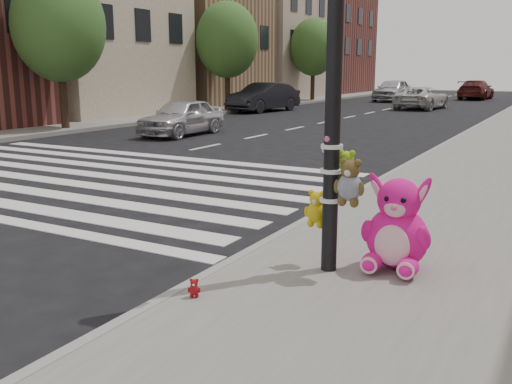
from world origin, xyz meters
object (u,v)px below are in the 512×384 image
Objects in this scene: pink_bunny at (397,230)px; car_silver_far at (182,117)px; signal_pole at (336,117)px; red_teddy at (194,288)px; car_dark_far at (264,97)px; car_white_near at (422,98)px.

car_silver_far is (-10.09, 9.96, 0.06)m from pink_bunny.
signal_pole is 1.10× the size of car_silver_far.
car_silver_far is at bearing 132.47° from pink_bunny.
pink_bunny is (0.58, 0.36, -1.18)m from signal_pole.
pink_bunny reaches higher than red_teddy.
car_dark_far is 1.03× the size of car_white_near.
red_teddy is 29.09m from car_white_near.
signal_pole reaches higher than car_white_near.
red_teddy is 14.53m from car_silver_far.
pink_bunny is 14.18m from car_silver_far.
car_white_near is at bearing 73.41° from red_teddy.
car_dark_far is at bearing 118.66° from pink_bunny.
red_teddy is 0.05× the size of car_silver_far.
car_dark_far reaches higher than pink_bunny.
red_teddy is at bearing -54.27° from car_dark_far.
car_silver_far is 0.82× the size of car_white_near.
car_dark_far is (-12.32, 21.37, -0.98)m from signal_pole.
car_dark_far is (-2.81, 11.05, 0.13)m from car_silver_far.
car_white_near reaches higher than pink_bunny.
signal_pole is 27.97m from car_white_near.
red_teddy is 0.04× the size of car_dark_far.
car_dark_far is at bearing 91.04° from red_teddy.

